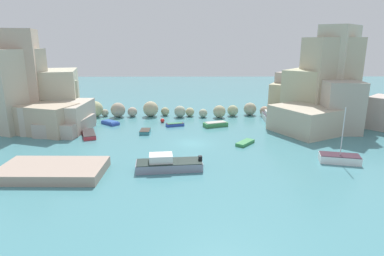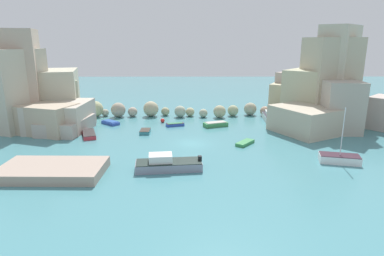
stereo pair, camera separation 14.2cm
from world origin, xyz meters
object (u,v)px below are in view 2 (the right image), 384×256
moored_boat_2 (339,158)px  moored_boat_8 (145,131)px  stone_dock (52,170)px  moored_boat_7 (110,122)px  moored_boat_4 (245,143)px  moored_boat_6 (216,124)px  moored_boat_0 (167,164)px  channel_buoy (163,121)px  moored_boat_5 (89,134)px  moored_boat_3 (271,117)px  moored_boat_1 (175,124)px

moored_boat_2 → moored_boat_8: size_ratio=2.62×
stone_dock → moored_boat_7: (0.95, 20.21, -0.24)m
moored_boat_8 → moored_boat_7: bearing=-130.6°
moored_boat_7 → moored_boat_8: size_ratio=1.37×
moored_boat_2 → moored_boat_8: (-22.61, 11.79, -0.21)m
moored_boat_4 → moored_boat_6: size_ratio=0.78×
moored_boat_6 → moored_boat_8: moored_boat_6 is taller
moored_boat_0 → moored_boat_8: moored_boat_0 is taller
channel_buoy → moored_boat_5: channel_buoy is taller
moored_boat_6 → moored_boat_8: size_ratio=1.68×
moored_boat_0 → moored_boat_4: 12.55m
channel_buoy → moored_boat_4: bearing=-45.2°
stone_dock → moored_boat_5: size_ratio=2.18×
moored_boat_3 → moored_boat_2: bearing=-168.0°
channel_buoy → moored_boat_6: size_ratio=0.17×
moored_boat_2 → moored_boat_6: moored_boat_2 is taller
moored_boat_2 → moored_boat_6: bearing=141.8°
channel_buoy → moored_boat_2: 27.39m
moored_boat_5 → moored_boat_8: 7.71m
channel_buoy → moored_boat_2: bearing=-41.1°
channel_buoy → moored_boat_5: bearing=-140.9°
moored_boat_2 → moored_boat_4: (-9.18, 6.48, -0.27)m
moored_boat_1 → moored_boat_5: bearing=8.6°
channel_buoy → moored_boat_0: 20.05m
moored_boat_4 → moored_boat_7: (-19.60, 10.55, 0.06)m
channel_buoy → moored_boat_8: 6.53m
channel_buoy → moored_boat_3: bearing=4.6°
moored_boat_0 → moored_boat_4: bearing=-144.1°
moored_boat_1 → moored_boat_6: moored_boat_6 is taller
moored_boat_1 → moored_boat_3: bearing=176.4°
channel_buoy → moored_boat_1: size_ratio=0.23×
moored_boat_7 → moored_boat_5: bearing=120.3°
moored_boat_6 → moored_boat_5: bearing=175.9°
moored_boat_1 → moored_boat_2: 24.33m
moored_boat_2 → moored_boat_7: size_ratio=1.91×
stone_dock → moored_boat_2: bearing=6.1°
moored_boat_0 → moored_boat_1: size_ratio=2.38×
moored_boat_1 → moored_boat_2: size_ratio=0.48×
moored_boat_0 → moored_boat_6: size_ratio=1.77×
moored_boat_5 → moored_boat_6: size_ratio=1.16×
moored_boat_1 → moored_boat_2: (18.52, -15.79, 0.22)m
moored_boat_3 → moored_boat_8: size_ratio=2.53×
moored_boat_4 → moored_boat_7: 22.26m
stone_dock → moored_boat_3: bearing=40.1°
moored_boat_5 → moored_boat_1: bearing=-84.8°
moored_boat_1 → moored_boat_6: size_ratio=0.74×
moored_boat_6 → stone_dock: bearing=-153.5°
stone_dock → moored_boat_8: 16.59m
stone_dock → moored_boat_0: 11.30m
stone_dock → moored_boat_4: stone_dock is taller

